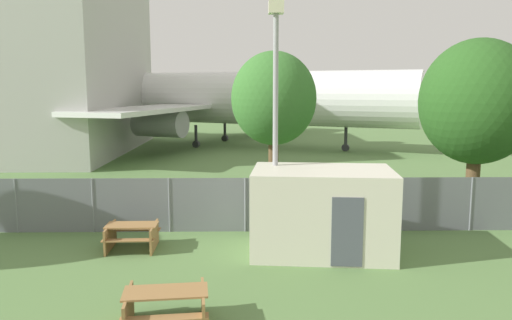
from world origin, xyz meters
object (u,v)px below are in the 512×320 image
Objects in this scene: portable_cabin at (322,211)px; tree_far_right at (478,102)px; airplane at (223,98)px; picnic_bench_open_grass at (166,304)px; tree_near_hangar at (274,99)px; picnic_bench_near_cabin at (132,234)px.

portable_cabin is 0.63× the size of tree_far_right.
airplane is 24.77m from tree_far_right.
tree_near_hangar is (2.72, 10.70, 3.88)m from picnic_bench_open_grass.
airplane reaches higher than tree_near_hangar.
tree_near_hangar is at bearing 106.11° from portable_cabin.
airplane is at bearing 104.49° from portable_cabin.
picnic_bench_near_cabin is 0.25× the size of tree_near_hangar.
picnic_bench_near_cabin is 5.28m from picnic_bench_open_grass.
portable_cabin is 9.45m from tree_far_right.
airplane is 5.71× the size of tree_far_right.
tree_far_right is at bearing 44.58° from portable_cabin.
airplane reaches higher than portable_cabin.
tree_near_hangar is at bearing 75.73° from picnic_bench_open_grass.
picnic_bench_open_grass is 15.35m from tree_far_right.
picnic_bench_near_cabin and picnic_bench_open_grass have the same top height.
portable_cabin reaches higher than picnic_bench_near_cabin.
picnic_bench_open_grass is at bearing -64.77° from airplane.
portable_cabin is 0.68× the size of tree_near_hangar.
picnic_bench_near_cabin is 8.28m from tree_near_hangar.
tree_near_hangar is (3.16, -21.58, 0.45)m from airplane.
tree_far_right is (11.26, -22.06, 0.33)m from airplane.
tree_near_hangar reaches higher than picnic_bench_near_cabin.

